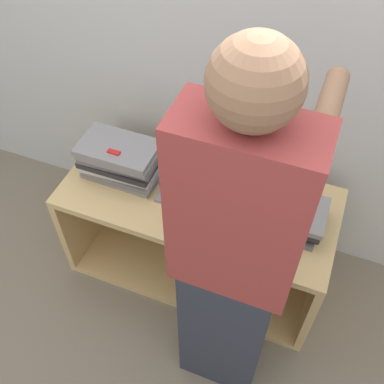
{
  "coord_description": "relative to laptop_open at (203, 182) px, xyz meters",
  "views": [
    {
      "loc": [
        0.47,
        -0.99,
        2.18
      ],
      "look_at": [
        0.0,
        0.21,
        0.71
      ],
      "focal_mm": 42.0,
      "sensor_mm": 36.0,
      "label": 1
    }
  ],
  "objects": [
    {
      "name": "ground_plane",
      "position": [
        0.0,
        -0.34,
        -0.64
      ],
      "size": [
        12.0,
        12.0,
        0.0
      ],
      "primitive_type": "plane",
      "color": "#756B5B"
    },
    {
      "name": "laptop_stack_right",
      "position": [
        0.39,
        -0.05,
        0.01
      ],
      "size": [
        0.38,
        0.25,
        0.11
      ],
      "color": "slate",
      "rests_on": "cart"
    },
    {
      "name": "laptop_stack_left",
      "position": [
        -0.39,
        -0.05,
        0.05
      ],
      "size": [
        0.37,
        0.24,
        0.19
      ],
      "color": "gray",
      "rests_on": "cart"
    },
    {
      "name": "person",
      "position": [
        0.3,
        -0.52,
        0.23
      ],
      "size": [
        0.4,
        0.53,
        1.72
      ],
      "color": "#2D3342",
      "rests_on": "ground_plane"
    },
    {
      "name": "wall_back",
      "position": [
        0.0,
        0.35,
        0.56
      ],
      "size": [
        8.0,
        0.05,
        2.4
      ],
      "color": "silver",
      "rests_on": "ground_plane"
    },
    {
      "name": "cart",
      "position": [
        0.0,
        0.01,
        -0.34
      ],
      "size": [
        1.3,
        0.59,
        0.59
      ],
      "color": "tan",
      "rests_on": "ground_plane"
    },
    {
      "name": "laptop_open",
      "position": [
        0.0,
        0.0,
        0.0
      ],
      "size": [
        0.36,
        0.29,
        0.23
      ],
      "color": "gray",
      "rests_on": "cart"
    },
    {
      "name": "inventory_tag",
      "position": [
        -0.39,
        -0.1,
        0.15
      ],
      "size": [
        0.06,
        0.02,
        0.01
      ],
      "color": "red",
      "rests_on": "laptop_stack_left"
    }
  ]
}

